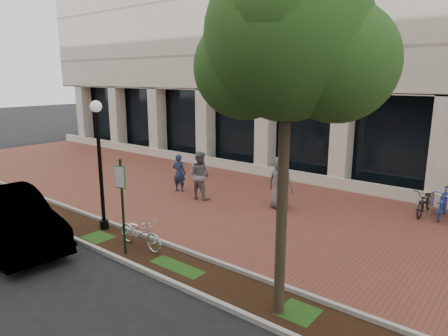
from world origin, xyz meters
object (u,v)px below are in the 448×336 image
Objects in this scene: lamppost at (100,159)px; pedestrian_left at (179,173)px; pedestrian_mid at (200,175)px; sedan_near_curb at (8,219)px; parking_sign at (122,196)px; bollard at (432,203)px; street_tree at (290,48)px; pedestrian_right at (280,183)px; locked_bicycle at (140,232)px.

lamppost is 2.54× the size of pedestrian_left.
pedestrian_mid reaches higher than sedan_near_curb.
parking_sign is 10.65m from bollard.
pedestrian_left is 0.33× the size of sedan_near_curb.
parking_sign is 2.72× the size of bollard.
street_tree is 1.42× the size of sedan_near_curb.
pedestrian_right is 2.02× the size of bollard.
street_tree reaches higher than bollard.
bollard is at bearing -163.73° from pedestrian_mid.
lamppost is at bearing 175.69° from street_tree.
locked_bicycle is 3.90m from sedan_near_curb.
pedestrian_right reaches higher than locked_bicycle.
bollard is at bearing 44.53° from lamppost.
parking_sign is 1.36m from locked_bicycle.
bollard is (4.68, 2.53, -0.50)m from pedestrian_right.
street_tree is 10.71m from pedestrian_left.
pedestrian_mid is at bearing -4.97° from sedan_near_curb.
pedestrian_left is at bearing -160.74° from bollard.
locked_bicycle is at bearing 107.18° from pedestrian_left.
pedestrian_left is 9.84m from bollard.
parking_sign is 5.58m from pedestrian_mid.
pedestrian_mid reaches higher than locked_bicycle.
bollard is at bearing -156.05° from pedestrian_right.
pedestrian_right is (3.39, 5.41, -1.34)m from lamppost.
sedan_near_curb is (-1.28, -6.93, -0.17)m from pedestrian_mid.
pedestrian_right is at bearing 57.93° from lamppost.
lamppost is at bearing -135.47° from bollard.
pedestrian_left reaches higher than locked_bicycle.
lamppost reaches higher than pedestrian_left.
pedestrian_mid is 0.40× the size of sedan_near_curb.
pedestrian_right reaches higher than pedestrian_left.
pedestrian_right is (3.19, 0.96, 0.02)m from pedestrian_mid.
pedestrian_left is at bearing 104.57° from lamppost.
pedestrian_left is (-3.29, 4.90, 0.35)m from locked_bicycle.
pedestrian_mid reaches higher than bollard.
pedestrian_left is 1.45m from pedestrian_mid.
pedestrian_right reaches higher than pedestrian_mid.
parking_sign is at bearing -55.73° from sedan_near_curb.
locked_bicycle is at bearing -48.60° from sedan_near_curb.
sedan_near_curb is at bearing -166.27° from street_tree.
parking_sign reaches higher than bollard.
pedestrian_left is at bearing 4.37° from pedestrian_right.
street_tree is 6.92m from locked_bicycle.
lamppost is 0.59× the size of street_tree.
locked_bicycle is at bearing -5.70° from lamppost.
parking_sign is at bearing 104.25° from pedestrian_left.
pedestrian_mid is (1.42, -0.25, 0.17)m from pedestrian_left.
lamppost is (-2.06, 0.77, 0.65)m from parking_sign.
sedan_near_curb is at bearing -131.25° from bollard.
pedestrian_left is 0.81× the size of pedestrian_right.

